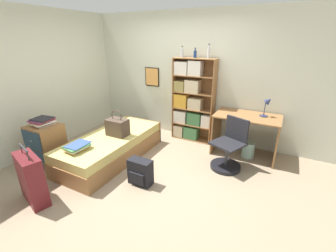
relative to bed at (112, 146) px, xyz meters
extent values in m
plane|color=gray|center=(0.71, -0.02, -0.22)|extent=(14.00, 14.00, 0.00)
cube|color=beige|center=(0.71, 1.64, 1.08)|extent=(10.00, 0.06, 2.60)
cube|color=black|center=(-0.10, 1.60, 1.03)|extent=(0.36, 0.02, 0.42)
cube|color=#DB994C|center=(-0.10, 1.59, 1.03)|extent=(0.32, 0.01, 0.38)
cube|color=beige|center=(-1.45, -0.02, 1.08)|extent=(0.06, 10.00, 2.60)
cube|color=olive|center=(0.00, -0.02, -0.08)|extent=(0.90, 2.04, 0.28)
cube|color=tan|center=(0.00, -0.02, 0.14)|extent=(0.87, 2.01, 0.16)
cube|color=olive|center=(0.00, 0.98, 0.00)|extent=(0.90, 0.04, 0.44)
cube|color=#47382D|center=(0.10, 0.08, 0.37)|extent=(0.37, 0.25, 0.30)
torus|color=#47382D|center=(0.10, 0.08, 0.58)|extent=(0.22, 0.02, 0.22)
cube|color=gold|center=(-0.10, -0.67, 0.23)|extent=(0.27, 0.32, 0.01)
cube|color=#232328|center=(-0.09, -0.67, 0.24)|extent=(0.23, 0.28, 0.02)
cube|color=silver|center=(-0.08, -0.68, 0.26)|extent=(0.25, 0.35, 0.02)
cube|color=#99894C|center=(-0.10, -0.69, 0.28)|extent=(0.22, 0.35, 0.02)
cube|color=#427A4C|center=(-0.08, -0.69, 0.30)|extent=(0.32, 0.38, 0.02)
cube|color=#334C84|center=(-0.08, -0.67, 0.31)|extent=(0.28, 0.35, 0.01)
cube|color=#5B191E|center=(-0.12, -1.43, 0.13)|extent=(0.55, 0.35, 0.68)
cylinder|color=#2D2D33|center=(-0.25, -1.39, 0.53)|extent=(0.01, 0.01, 0.12)
cylinder|color=#2D2D33|center=(0.02, -1.47, 0.53)|extent=(0.01, 0.01, 0.12)
cube|color=#2D2D33|center=(-0.12, -1.43, 0.59)|extent=(0.30, 0.11, 0.02)
cube|color=olive|center=(-0.87, -0.67, 0.14)|extent=(0.50, 0.46, 0.70)
cube|color=#284256|center=(-0.87, -0.90, -0.03)|extent=(0.46, 0.01, 0.31)
sphere|color=#B2A893|center=(-0.87, -0.92, -0.03)|extent=(0.02, 0.02, 0.02)
cube|color=#284256|center=(-0.87, -0.90, 0.30)|extent=(0.46, 0.01, 0.31)
sphere|color=#B2A893|center=(-0.87, -0.92, 0.30)|extent=(0.02, 0.02, 0.02)
cube|color=beige|center=(-0.89, -0.64, 0.50)|extent=(0.30, 0.30, 0.02)
cube|color=#7A336B|center=(-0.88, -0.64, 0.52)|extent=(0.24, 0.29, 0.02)
cube|color=silver|center=(-0.87, -0.66, 0.54)|extent=(0.32, 0.35, 0.02)
cube|color=#B2382D|center=(-0.89, -0.64, 0.56)|extent=(0.26, 0.35, 0.02)
cube|color=#427A4C|center=(-0.87, -0.64, 0.57)|extent=(0.26, 0.37, 0.01)
cube|color=#7A336B|center=(-0.89, -0.65, 0.58)|extent=(0.32, 0.36, 0.02)
cube|color=#232328|center=(-0.88, -0.65, 0.60)|extent=(0.32, 0.30, 0.02)
cube|color=olive|center=(0.56, 1.45, 0.64)|extent=(0.02, 0.28, 1.71)
cube|color=olive|center=(1.41, 1.45, 0.64)|extent=(0.02, 0.28, 1.71)
cube|color=olive|center=(0.99, 1.59, 0.64)|extent=(0.87, 0.01, 1.71)
cube|color=olive|center=(0.99, 1.45, -0.21)|extent=(0.83, 0.28, 0.02)
cube|color=olive|center=(0.99, 1.45, 0.13)|extent=(0.83, 0.28, 0.02)
cube|color=olive|center=(0.99, 1.45, 0.47)|extent=(0.83, 0.28, 0.02)
cube|color=olive|center=(0.99, 1.45, 0.81)|extent=(0.83, 0.28, 0.02)
cube|color=olive|center=(0.99, 1.45, 1.15)|extent=(0.83, 0.28, 0.02)
cube|color=olive|center=(0.99, 1.45, 1.49)|extent=(0.83, 0.28, 0.02)
cube|color=beige|center=(0.69, 1.44, -0.07)|extent=(0.22, 0.21, 0.25)
cube|color=#427A4C|center=(0.98, 1.44, -0.07)|extent=(0.30, 0.21, 0.26)
cube|color=silver|center=(0.72, 1.44, 0.26)|extent=(0.28, 0.21, 0.26)
cube|color=#427A4C|center=(1.04, 1.44, 0.26)|extent=(0.29, 0.21, 0.26)
cube|color=silver|center=(1.30, 1.44, 0.26)|extent=(0.18, 0.21, 0.25)
cube|color=gold|center=(0.72, 1.44, 0.62)|extent=(0.28, 0.21, 0.28)
cube|color=beige|center=(1.04, 1.44, 0.59)|extent=(0.28, 0.21, 0.23)
cube|color=#99894C|center=(0.69, 1.44, 0.93)|extent=(0.22, 0.21, 0.22)
cube|color=beige|center=(0.97, 1.44, 0.94)|extent=(0.29, 0.21, 0.25)
cube|color=silver|center=(0.72, 1.44, 1.29)|extent=(0.28, 0.21, 0.26)
cube|color=silver|center=(1.01, 1.44, 1.30)|extent=(0.26, 0.21, 0.29)
cylinder|color=#B7BCC1|center=(0.71, 1.44, 1.57)|extent=(0.06, 0.06, 0.15)
cylinder|color=#B7BCC1|center=(0.71, 1.44, 1.67)|extent=(0.03, 0.03, 0.05)
cylinder|color=#232328|center=(0.71, 1.44, 1.70)|extent=(0.03, 0.03, 0.02)
cylinder|color=navy|center=(0.98, 1.45, 1.56)|extent=(0.06, 0.06, 0.13)
cylinder|color=navy|center=(0.98, 1.45, 1.65)|extent=(0.02, 0.02, 0.04)
cylinder|color=#232328|center=(0.98, 1.45, 1.68)|extent=(0.03, 0.03, 0.02)
cylinder|color=#B7BCC1|center=(1.24, 1.47, 1.59)|extent=(0.06, 0.06, 0.18)
cylinder|color=#B7BCC1|center=(1.24, 1.47, 1.71)|extent=(0.02, 0.02, 0.06)
cylinder|color=#232328|center=(1.24, 1.47, 1.75)|extent=(0.03, 0.03, 0.02)
cube|color=olive|center=(2.11, 1.25, 0.55)|extent=(1.13, 0.68, 0.02)
cube|color=olive|center=(1.57, 1.25, 0.16)|extent=(0.03, 0.64, 0.75)
cube|color=olive|center=(2.66, 1.25, 0.16)|extent=(0.03, 0.64, 0.75)
cylinder|color=navy|center=(2.37, 1.34, 0.57)|extent=(0.14, 0.14, 0.02)
cylinder|color=navy|center=(2.37, 1.34, 0.70)|extent=(0.02, 0.02, 0.25)
cone|color=navy|center=(2.41, 1.34, 0.85)|extent=(0.16, 0.12, 0.16)
cylinder|color=black|center=(1.95, 0.60, -0.19)|extent=(0.51, 0.51, 0.06)
cylinder|color=#333338|center=(1.95, 0.60, 0.00)|extent=(0.05, 0.05, 0.44)
cube|color=black|center=(1.95, 0.60, 0.24)|extent=(0.60, 0.60, 0.03)
cube|color=black|center=(2.03, 0.80, 0.45)|extent=(0.40, 0.20, 0.39)
cube|color=black|center=(0.92, -0.43, -0.02)|extent=(0.36, 0.18, 0.40)
cube|color=black|center=(0.92, -0.54, -0.08)|extent=(0.25, 0.03, 0.18)
cylinder|color=#99C1B2|center=(2.21, 1.19, -0.07)|extent=(0.23, 0.23, 0.29)
camera|label=1|loc=(2.62, -2.79, 1.85)|focal=24.00mm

